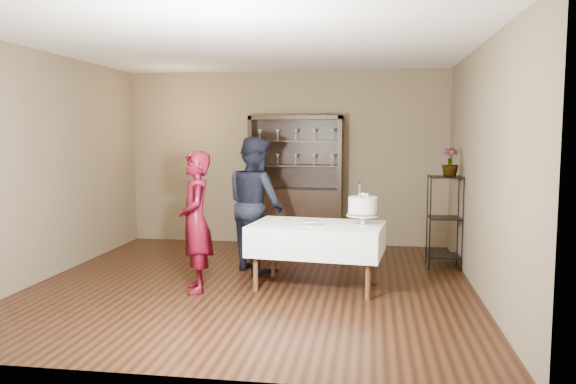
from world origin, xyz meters
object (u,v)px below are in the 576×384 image
Objects in this scene: china_hutch at (296,204)px; cake_table at (317,239)px; plant_etagere at (444,218)px; man at (255,204)px; woman at (196,222)px; cake at (363,207)px; potted_plant at (450,162)px.

china_hutch reaches higher than cake_table.
man is at bearing -167.98° from plant_etagere.
plant_etagere is at bearing 97.01° from woman.
china_hutch is at bearing 103.52° from cake_table.
cake reaches higher than plant_etagere.
man reaches higher than plant_etagere.
cake_table is 0.91× the size of man.
cake_table is at bearing -143.88° from potted_plant.
man is 1.52m from cake.
cake is at bearing -133.20° from potted_plant.
plant_etagere is 0.77× the size of cake_table.
cake is (0.51, 0.01, 0.37)m from cake_table.
china_hutch is 1.29× the size of cake_table.
woman is (-0.76, -2.60, 0.11)m from china_hutch.
cake_table is at bearing -76.48° from china_hutch.
potted_plant is at bearing 95.90° from woman.
china_hutch is at bearing 153.17° from plant_etagere.
china_hutch is 2.71m from woman.
woman reaches higher than plant_etagere.
potted_plant is (1.58, 1.15, 0.82)m from cake_table.
cake_table is 3.13× the size of cake.
china_hutch is 1.60m from man.
china_hutch is at bearing 115.03° from cake.
potted_plant reaches higher than cake.
potted_plant is (1.08, 1.15, 0.45)m from cake.
cake reaches higher than cake_table.
cake_table is 4.24× the size of potted_plant.
cake is at bearing -158.05° from man.
woman is at bearing 115.11° from man.
woman is at bearing -151.46° from plant_etagere.
woman is (-2.84, -1.55, 0.12)m from plant_etagere.
china_hutch reaches higher than potted_plant.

